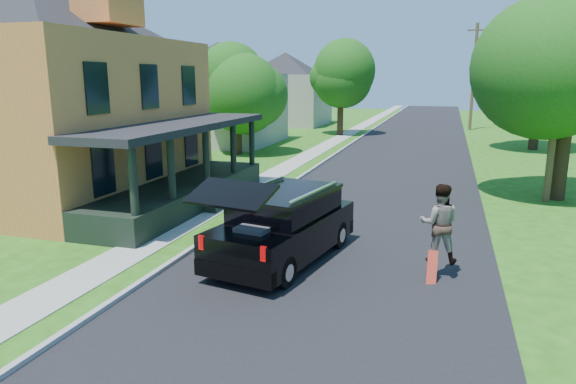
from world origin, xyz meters
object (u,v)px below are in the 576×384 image
(skateboarder, at_px, (439,223))
(tree_right_near, at_px, (571,56))
(black_suv, at_px, (283,225))
(utility_pole_near, at_px, (562,58))

(skateboarder, xyz_separation_m, tree_right_near, (4.28, 9.82, 4.18))
(black_suv, xyz_separation_m, skateboarder, (3.90, 0.00, 0.39))
(black_suv, height_order, tree_right_near, tree_right_near)
(utility_pole_near, bearing_deg, black_suv, -147.82)
(tree_right_near, distance_m, utility_pole_near, 0.72)
(skateboarder, distance_m, tree_right_near, 11.50)
(black_suv, relative_size, skateboarder, 2.91)
(black_suv, bearing_deg, utility_pole_near, 60.50)
(black_suv, distance_m, tree_right_near, 13.57)
(black_suv, xyz_separation_m, tree_right_near, (8.18, 9.82, 4.56))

